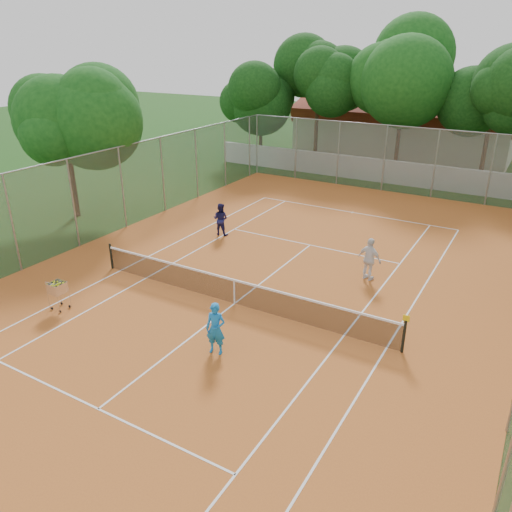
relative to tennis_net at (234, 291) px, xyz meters
The scene contains 12 objects.
ground 0.51m from the tennis_net, ahead, with size 120.00×120.00×0.00m, color #15390F.
court_pad 0.50m from the tennis_net, ahead, with size 18.00×34.00×0.02m, color #B25C22.
court_lines 0.49m from the tennis_net, ahead, with size 10.98×23.78×0.01m, color white.
tennis_net is the anchor object (origin of this frame).
perimeter_fence 1.49m from the tennis_net, ahead, with size 18.00×34.00×4.00m, color slate.
boundary_wall 19.00m from the tennis_net, 90.00° to the left, with size 26.00×0.30×1.50m, color silver.
clubhouse 29.12m from the tennis_net, 93.95° to the left, with size 16.40×9.00×4.40m, color beige.
tropical_trees 22.45m from the tennis_net, 90.00° to the left, with size 29.00×19.00×10.00m, color black.
player_near 3.05m from the tennis_net, 67.71° to the right, with size 0.59×0.39×1.63m, color #1673C0.
player_far_left 6.97m from the tennis_net, 128.00° to the left, with size 0.76×0.59×1.56m, color #19194B.
player_far_right 5.51m from the tennis_net, 51.47° to the left, with size 1.00×0.42×1.70m, color white.
ball_hopper 6.04m from the tennis_net, 146.05° to the right, with size 0.53×0.53×1.10m, color silver.
Camera 1 is at (8.51, -13.04, 8.56)m, focal length 35.00 mm.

